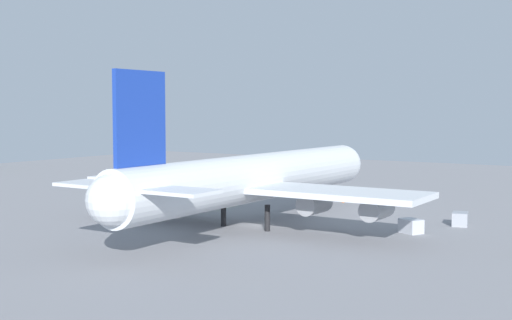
% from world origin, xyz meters
% --- Properties ---
extents(ground_plane, '(232.41, 232.41, 0.00)m').
position_xyz_m(ground_plane, '(0.00, 0.00, 0.00)').
color(ground_plane, gray).
extents(cargo_airplane, '(58.10, 47.25, 19.18)m').
position_xyz_m(cargo_airplane, '(-0.17, 0.00, 6.26)').
color(cargo_airplane, silver).
rests_on(cargo_airplane, ground_plane).
extents(catering_truck, '(3.75, 5.25, 2.29)m').
position_xyz_m(catering_truck, '(11.87, 15.47, 1.20)').
color(catering_truck, '#4C8C4C').
rests_on(catering_truck, ground_plane).
extents(cargo_container_fore, '(2.97, 3.24, 1.75)m').
position_xyz_m(cargo_container_fore, '(5.70, -19.01, 0.88)').
color(cargo_container_fore, '#B7BCC6').
rests_on(cargo_container_fore, ground_plane).
extents(cargo_container_aft, '(3.09, 2.48, 1.77)m').
position_xyz_m(cargo_container_aft, '(14.22, -22.64, 0.88)').
color(cargo_container_aft, '#999EA8').
rests_on(cargo_container_aft, ground_plane).
extents(safety_cone_nose, '(0.39, 0.39, 0.55)m').
position_xyz_m(safety_cone_nose, '(26.15, -0.28, 0.28)').
color(safety_cone_nose, orange).
rests_on(safety_cone_nose, ground_plane).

